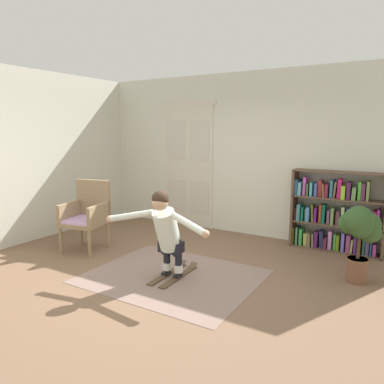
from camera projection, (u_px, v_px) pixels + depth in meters
ground_plane at (163, 281)px, 4.64m from camera, size 7.20×7.20×0.00m
back_wall at (246, 155)px, 6.59m from camera, size 6.00×0.10×2.90m
side_wall_left at (33, 156)px, 6.26m from camera, size 0.10×6.00×2.90m
double_door at (188, 164)px, 7.19m from camera, size 1.22×0.05×2.45m
rug at (173, 276)px, 4.79m from camera, size 2.15×1.76×0.01m
bookshelf at (335, 215)px, 5.74m from camera, size 1.40×0.30×1.27m
wicker_chair at (87, 214)px, 5.80m from camera, size 0.71×0.71×1.10m
potted_plant at (361, 231)px, 4.48m from camera, size 0.51×0.48×1.00m
skis_pair at (174, 274)px, 4.81m from camera, size 0.29×0.84×0.07m
person_skier at (166, 228)px, 4.55m from camera, size 1.47×0.57×1.10m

